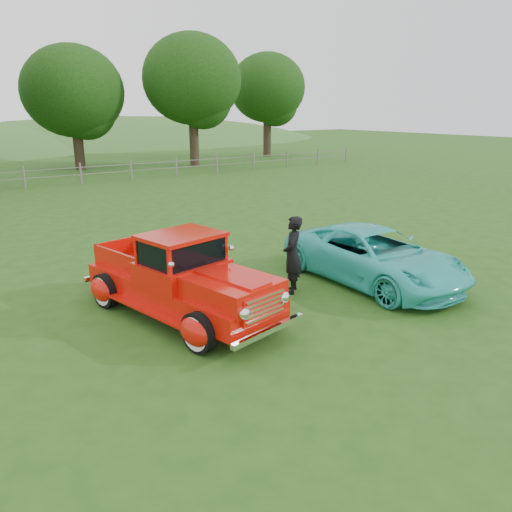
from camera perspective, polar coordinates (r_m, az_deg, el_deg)
ground at (r=9.74m, az=0.84°, el=-8.88°), size 140.00×140.00×0.00m
fence_line at (r=29.80m, az=-24.98°, el=8.13°), size 48.00×0.12×1.20m
tree_near_east at (r=37.54m, az=-20.17°, el=17.23°), size 6.80×6.80×8.33m
tree_mid_east at (r=38.71m, az=-7.33°, el=19.38°), size 7.20×7.20×9.44m
tree_far_east at (r=46.03m, az=1.32°, el=18.64°), size 6.60×6.60×8.86m
red_pickup at (r=10.38m, az=-8.56°, el=-2.67°), size 2.97×5.24×1.78m
teal_sedan at (r=12.64m, az=13.36°, el=-0.01°), size 2.33×4.91×1.35m
man at (r=11.59m, az=4.19°, el=0.12°), size 0.78×0.78×1.83m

